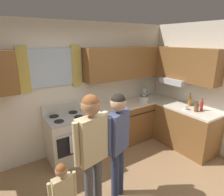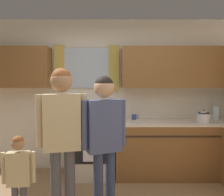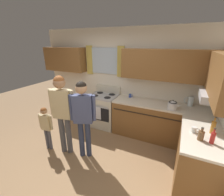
{
  "view_description": "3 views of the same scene",
  "coord_description": "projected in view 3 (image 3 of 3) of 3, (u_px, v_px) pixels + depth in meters",
  "views": [
    {
      "loc": [
        -1.41,
        -1.66,
        2.26
      ],
      "look_at": [
        0.3,
        0.92,
        1.32
      ],
      "focal_mm": 30.94,
      "sensor_mm": 36.0,
      "label": 1
    },
    {
      "loc": [
        0.04,
        -2.18,
        1.53
      ],
      "look_at": [
        0.03,
        0.77,
        1.33
      ],
      "focal_mm": 37.15,
      "sensor_mm": 36.0,
      "label": 2
    },
    {
      "loc": [
        1.57,
        -1.86,
        2.24
      ],
      "look_at": [
        0.27,
        0.9,
        1.12
      ],
      "focal_mm": 24.33,
      "sensor_mm": 36.0,
      "label": 3
    }
  ],
  "objects": [
    {
      "name": "bottle_sauce_red",
      "position": [
        213.0,
        138.0,
        2.12
      ],
      "size": [
        0.06,
        0.06,
        0.25
      ],
      "color": "red",
      "rests_on": "kitchen_counter_run"
    },
    {
      "name": "bottle_oil_amber",
      "position": [
        213.0,
        127.0,
        2.35
      ],
      "size": [
        0.06,
        0.06,
        0.29
      ],
      "color": "#B27223",
      "rests_on": "kitchen_counter_run"
    },
    {
      "name": "water_pitcher",
      "position": [
        190.0,
        101.0,
        3.37
      ],
      "size": [
        0.19,
        0.11,
        0.22
      ],
      "color": "silver",
      "rests_on": "kitchen_counter_run"
    },
    {
      "name": "back_wall_unit",
      "position": [
        119.0,
        73.0,
        3.99
      ],
      "size": [
        4.6,
        0.42,
        2.6
      ],
      "color": "silver",
      "rests_on": "ground"
    },
    {
      "name": "stovetop_kettle",
      "position": [
        173.0,
        105.0,
        3.22
      ],
      "size": [
        0.27,
        0.2,
        0.21
      ],
      "color": "silver",
      "rests_on": "kitchen_counter_run"
    },
    {
      "name": "adult_in_plaid",
      "position": [
        83.0,
        112.0,
        2.87
      ],
      "size": [
        0.47,
        0.28,
        1.6
      ],
      "color": "#2D3856",
      "rests_on": "ground"
    },
    {
      "name": "mug_cobalt_blue",
      "position": [
        130.0,
        96.0,
        3.93
      ],
      "size": [
        0.11,
        0.07,
        0.08
      ],
      "color": "#2D479E",
      "rests_on": "kitchen_counter_run"
    },
    {
      "name": "small_child",
      "position": [
        46.0,
        124.0,
        3.2
      ],
      "size": [
        0.33,
        0.13,
        1.0
      ],
      "color": "#4C4C56",
      "rests_on": "ground"
    },
    {
      "name": "mug_ceramic_white",
      "position": [
        194.0,
        130.0,
        2.39
      ],
      "size": [
        0.13,
        0.08,
        0.09
      ],
      "color": "white",
      "rests_on": "kitchen_counter_run"
    },
    {
      "name": "adult_holding_child",
      "position": [
        62.0,
        107.0,
        2.96
      ],
      "size": [
        0.51,
        0.24,
        1.68
      ],
      "color": "#4C4C51",
      "rests_on": "ground"
    },
    {
      "name": "bottle_squat_brown",
      "position": [
        201.0,
        135.0,
        2.19
      ],
      "size": [
        0.08,
        0.08,
        0.21
      ],
      "color": "brown",
      "rests_on": "kitchen_counter_run"
    },
    {
      "name": "ground_plane",
      "position": [
        80.0,
        164.0,
        2.98
      ],
      "size": [
        12.0,
        12.0,
        0.0
      ],
      "primitive_type": "plane",
      "color": "#93704C"
    },
    {
      "name": "stove_oven",
      "position": [
        104.0,
        110.0,
        4.25
      ],
      "size": [
        0.74,
        0.67,
        1.1
      ],
      "color": "beige",
      "rests_on": "ground"
    },
    {
      "name": "kitchen_counter_run",
      "position": [
        170.0,
        131.0,
        3.25
      ],
      "size": [
        2.2,
        1.88,
        0.9
      ],
      "color": "brown",
      "rests_on": "ground"
    }
  ]
}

